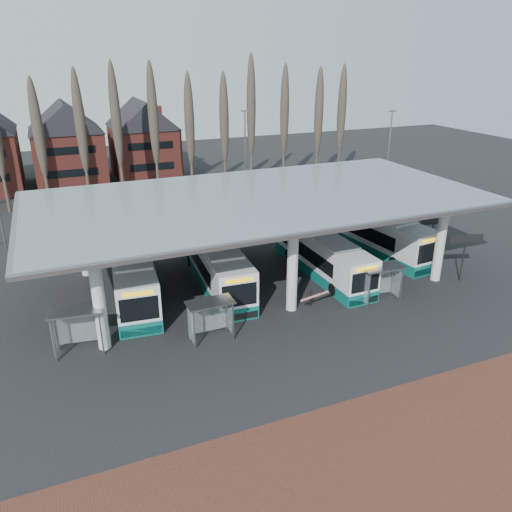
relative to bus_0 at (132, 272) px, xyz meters
name	(u,v)px	position (x,y,z in m)	size (l,w,h in m)	color
ground	(309,327)	(9.22, -8.93, -1.59)	(140.00, 140.00, 0.00)	black
brick_strip	(446,463)	(9.22, -20.93, -1.58)	(70.00, 10.00, 0.03)	#522A21
station_canopy	(259,205)	(9.22, -0.93, 4.09)	(32.00, 16.00, 6.34)	silver
poplar_row	(172,119)	(9.22, 24.07, 7.18)	(45.10, 1.10, 14.50)	#473D33
townhouse_row	(25,139)	(-6.53, 35.07, 4.34)	(36.80, 10.30, 12.25)	maroon
lamp_post_b	(245,157)	(15.22, 17.07, 3.74)	(0.80, 0.16, 10.17)	slate
lamp_post_c	(388,157)	(29.22, 11.07, 3.74)	(0.80, 0.16, 10.17)	slate
bus_0	(132,272)	(0.00, 0.00, 0.00)	(3.77, 12.37, 3.38)	silver
bus_1	(215,263)	(5.89, -0.57, -0.01)	(3.38, 12.22, 3.36)	silver
bus_2	(321,255)	(13.89, -2.08, -0.10)	(2.53, 11.44, 3.17)	silver
bus_3	(373,232)	(20.37, 0.51, 0.02)	(3.95, 12.50, 3.41)	silver
shelter_0	(77,321)	(-4.08, -6.30, 0.39)	(3.10, 1.85, 2.72)	gray
shelter_1	(210,311)	(3.16, -7.90, 0.25)	(2.75, 1.41, 2.54)	gray
shelter_2	(380,275)	(15.19, -7.73, 0.34)	(2.97, 1.64, 2.66)	gray
info_sign_0	(466,242)	(22.80, -7.27, 1.46)	(2.37, 0.87, 3.64)	black
info_sign_1	(434,224)	(23.61, -2.96, 1.39)	(2.38, 0.45, 3.55)	black
barrier	(314,297)	(10.57, -6.99, -0.68)	(2.32, 0.88, 1.18)	black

